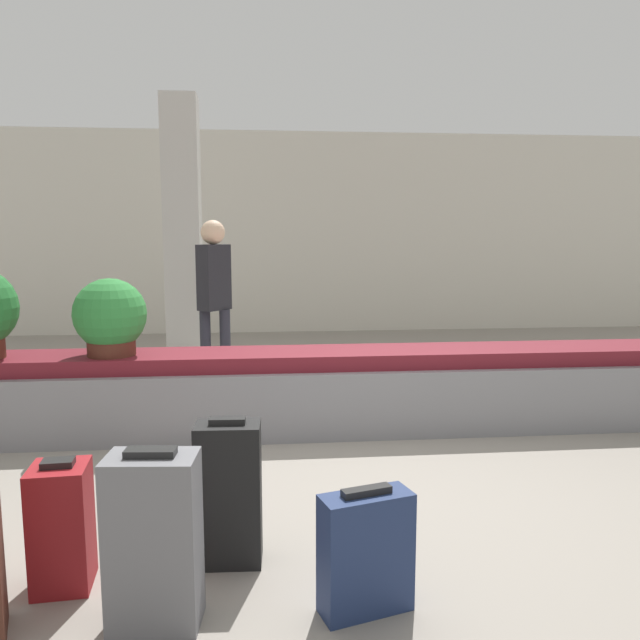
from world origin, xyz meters
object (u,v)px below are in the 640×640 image
at_px(suitcase_2, 366,552).
at_px(traveler_0, 214,289).
at_px(suitcase_4, 229,493).
at_px(pillar, 183,233).
at_px(suitcase_1, 62,526).
at_px(potted_plant_0, 110,318).
at_px(suitcase_0, 154,541).

xyz_separation_m(suitcase_2, traveler_0, (-0.89, 3.91, 0.78)).
bearing_deg(suitcase_4, pillar, 101.48).
bearing_deg(pillar, suitcase_1, -90.08).
xyz_separation_m(pillar, suitcase_4, (0.74, -4.74, -1.25)).
bearing_deg(suitcase_4, traveler_0, 97.49).
bearing_deg(suitcase_1, pillar, 85.33).
xyz_separation_m(suitcase_4, potted_plant_0, (-0.99, 2.02, 0.60)).
bearing_deg(suitcase_2, pillar, 88.18).
bearing_deg(suitcase_1, traveler_0, 78.22).
height_order(suitcase_0, potted_plant_0, potted_plant_0).
distance_m(pillar, suitcase_2, 5.54).
bearing_deg(potted_plant_0, pillar, 84.65).
bearing_deg(pillar, suitcase_2, -75.62).
distance_m(pillar, potted_plant_0, 2.82).
bearing_deg(suitcase_4, suitcase_0, -118.13).
bearing_deg(suitcase_0, suitcase_4, 64.09).
distance_m(potted_plant_0, traveler_0, 1.60).
bearing_deg(suitcase_2, traveler_0, 86.61).
bearing_deg(potted_plant_0, suitcase_4, -63.73).
distance_m(suitcase_0, traveler_0, 3.97).
bearing_deg(traveler_0, pillar, 60.27).
height_order(suitcase_0, suitcase_2, suitcase_0).
bearing_deg(suitcase_2, potted_plant_0, 106.49).
relative_size(pillar, suitcase_4, 4.37).
relative_size(suitcase_4, traveler_0, 0.42).
relative_size(suitcase_0, suitcase_2, 1.37).
bearing_deg(suitcase_0, potted_plant_0, 110.88).
relative_size(suitcase_4, potted_plant_0, 1.21).
bearing_deg(suitcase_4, potted_plant_0, 118.89).
relative_size(suitcase_2, potted_plant_0, 0.91).
bearing_deg(pillar, suitcase_4, -81.14).
relative_size(pillar, suitcase_1, 5.31).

